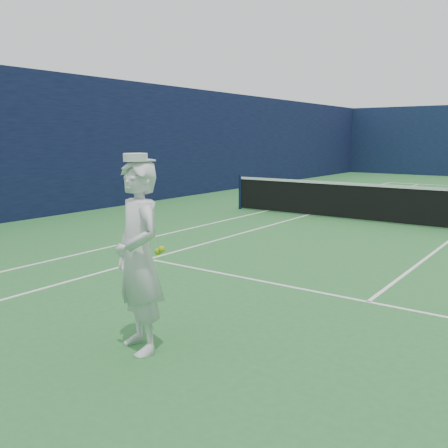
# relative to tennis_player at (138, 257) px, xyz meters

# --- Properties ---
(tennis_player) EXTENTS (0.85, 0.74, 2.05)m
(tennis_player) POSITION_rel_tennis_player_xyz_m (0.00, 0.00, 0.00)
(tennis_player) COLOR white
(tennis_player) RESTS_ON ground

